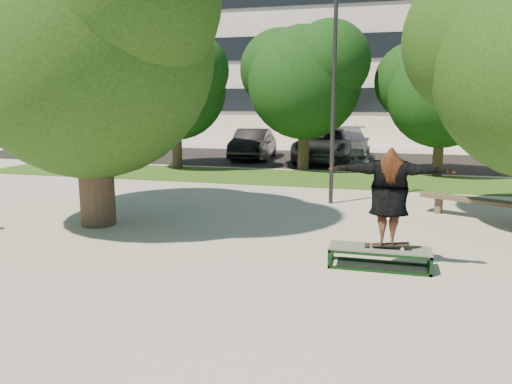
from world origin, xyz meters
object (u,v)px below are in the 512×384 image
(tree_left, at_px, (87,38))
(lamppost, at_px, (334,95))
(car_silver_a, at_px, (256,144))
(bench, at_px, (488,203))
(car_silver_b, at_px, (346,144))
(car_grey, at_px, (327,145))
(grind_box, at_px, (379,257))
(car_dark, at_px, (252,144))

(tree_left, xyz_separation_m, lamppost, (5.29, 3.91, -1.27))
(car_silver_a, bearing_deg, bench, -56.03)
(car_silver_a, distance_m, car_silver_b, 4.60)
(lamppost, relative_size, car_grey, 1.03)
(car_silver_b, bearing_deg, grind_box, -86.99)
(tree_left, distance_m, car_dark, 14.83)
(bench, bearing_deg, car_silver_b, 134.84)
(tree_left, bearing_deg, car_silver_a, 89.13)
(lamppost, xyz_separation_m, car_dark, (-5.28, 10.47, -2.39))
(car_silver_a, relative_size, car_grey, 0.73)
(tree_left, bearing_deg, car_grey, 74.49)
(car_silver_a, distance_m, car_grey, 3.72)
(tree_left, height_order, car_grey, tree_left)
(tree_left, relative_size, car_silver_a, 1.64)
(bench, height_order, car_dark, car_dark)
(car_grey, bearing_deg, bench, -62.08)
(car_silver_a, bearing_deg, car_grey, -9.23)
(grind_box, height_order, car_dark, car_dark)
(lamppost, relative_size, car_dark, 1.32)
(car_dark, distance_m, car_grey, 3.92)
(car_silver_a, bearing_deg, lamppost, -68.56)
(bench, xyz_separation_m, car_grey, (-5.44, 11.32, 0.39))
(car_silver_a, xyz_separation_m, car_silver_b, (4.57, 0.54, 0.08))
(tree_left, height_order, lamppost, tree_left)
(lamppost, bearing_deg, grind_box, -74.80)
(lamppost, height_order, car_silver_b, lamppost)
(bench, bearing_deg, grind_box, -95.78)
(car_silver_a, distance_m, car_dark, 0.24)
(tree_left, distance_m, lamppost, 6.70)
(car_grey, bearing_deg, car_dark, 179.17)
(tree_left, relative_size, bench, 2.18)
(car_grey, distance_m, car_silver_b, 1.23)
(grind_box, bearing_deg, car_dark, 112.97)
(car_silver_a, bearing_deg, car_dark, -154.29)
(lamppost, height_order, car_silver_a, lamppost)
(bench, xyz_separation_m, car_dark, (-9.35, 11.53, 0.33))
(car_silver_a, height_order, car_dark, car_dark)
(car_grey, bearing_deg, tree_left, -103.25)
(grind_box, xyz_separation_m, car_grey, (-2.86, 15.77, 0.63))
(tree_left, xyz_separation_m, car_silver_b, (4.79, 15.03, -3.61))
(tree_left, bearing_deg, car_dark, 89.94)
(bench, relative_size, car_dark, 0.71)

